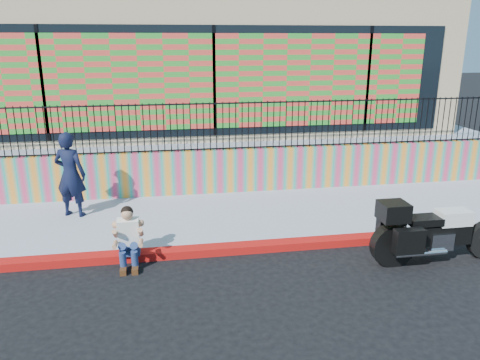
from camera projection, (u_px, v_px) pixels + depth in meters
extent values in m
plane|color=black|center=(241.00, 252.00, 8.96)|extent=(90.00, 90.00, 0.00)
cube|color=#A30F0B|center=(241.00, 248.00, 8.94)|extent=(16.00, 0.30, 0.15)
cube|color=#989EB6|center=(229.00, 217.00, 10.50)|extent=(16.00, 3.00, 0.15)
cube|color=#DC3A66|center=(220.00, 171.00, 11.83)|extent=(16.00, 0.20, 1.10)
cube|color=#989EB6|center=(202.00, 135.00, 16.66)|extent=(16.00, 10.00, 1.25)
cube|color=tan|center=(201.00, 60.00, 15.72)|extent=(14.00, 8.00, 4.00)
cube|color=black|center=(214.00, 82.00, 12.04)|extent=(12.60, 0.04, 2.80)
cube|color=#EE4235|center=(214.00, 82.00, 12.01)|extent=(11.48, 0.02, 2.40)
cylinder|color=black|center=(393.00, 246.00, 8.34)|extent=(0.71, 0.15, 0.71)
cube|color=black|center=(441.00, 233.00, 8.44)|extent=(1.03, 0.30, 0.37)
cube|color=silver|center=(438.00, 239.00, 8.46)|extent=(0.43, 0.37, 0.32)
cube|color=silver|center=(453.00, 217.00, 8.38)|extent=(0.59, 0.35, 0.26)
cube|color=black|center=(424.00, 220.00, 8.30)|extent=(0.59, 0.37, 0.13)
cube|color=black|center=(393.00, 211.00, 8.14)|extent=(0.48, 0.45, 0.32)
cube|color=black|center=(409.00, 241.00, 7.99)|extent=(0.52, 0.19, 0.43)
cube|color=black|center=(391.00, 227.00, 8.60)|extent=(0.52, 0.19, 0.43)
imported|color=black|center=(70.00, 174.00, 10.13)|extent=(0.80, 0.65, 1.88)
cube|color=navy|center=(130.00, 249.00, 8.50)|extent=(0.36, 0.28, 0.18)
cube|color=white|center=(129.00, 232.00, 8.37)|extent=(0.38, 0.27, 0.54)
sphere|color=tan|center=(127.00, 214.00, 8.22)|extent=(0.21, 0.21, 0.21)
cube|color=#472814|center=(123.00, 270.00, 8.13)|extent=(0.11, 0.26, 0.10)
cube|color=#472814|center=(135.00, 269.00, 8.16)|extent=(0.11, 0.26, 0.10)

